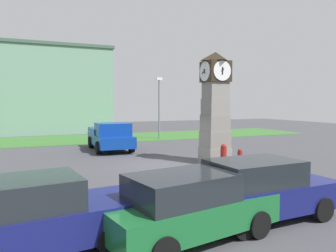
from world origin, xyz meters
TOP-DOWN VIEW (x-y plane):
  - ground_plane at (0.00, 0.00)m, footprint 74.57×74.57m
  - clock_tower at (2.76, -0.46)m, footprint 1.57×1.57m
  - bollard_near_tower at (2.46, -1.77)m, footprint 0.30×0.30m
  - bollard_mid_row at (2.55, -2.94)m, footprint 0.22×0.22m
  - bollard_far_row at (2.77, -4.31)m, footprint 0.21×0.21m
  - car_navy_sedan at (-6.09, -7.89)m, footprint 4.45×2.25m
  - car_near_tower at (-2.77, -8.42)m, footprint 4.42×2.41m
  - car_by_building at (-0.44, -8.02)m, footprint 4.25×2.02m
  - pickup_truck at (-1.12, 6.33)m, footprint 2.44×5.12m
  - street_lamp_near_road at (4.34, 11.24)m, footprint 0.50×0.24m
  - warehouse_blue_far at (-3.65, 23.04)m, footprint 11.85×9.72m
  - grass_verge_far at (-2.63, 13.67)m, footprint 44.74×7.55m

SIDE VIEW (x-z plane):
  - ground_plane at x=0.00m, z-range 0.00..0.00m
  - grass_verge_far at x=-2.63m, z-range 0.00..0.04m
  - bollard_far_row at x=2.77m, z-range 0.01..0.84m
  - bollard_mid_row at x=2.55m, z-range 0.01..1.09m
  - bollard_near_tower at x=2.46m, z-range 0.01..1.18m
  - car_near_tower at x=-2.77m, z-range 0.01..1.55m
  - car_navy_sedan at x=-6.09m, z-range 0.00..1.63m
  - car_by_building at x=-0.44m, z-range 0.00..1.63m
  - pickup_truck at x=-1.12m, z-range 0.01..1.86m
  - clock_tower at x=2.76m, z-range -0.02..5.69m
  - street_lamp_near_road at x=4.34m, z-range 0.48..5.78m
  - warehouse_blue_far at x=-3.65m, z-range 0.01..8.95m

